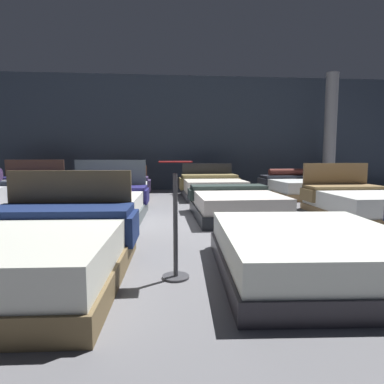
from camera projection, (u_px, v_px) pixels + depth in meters
The scene contains 13 objects.
ground_plane at pixel (169, 223), 5.42m from camera, with size 18.00×18.00×0.02m, color slate.
showroom_back_wall at pixel (165, 133), 10.31m from camera, with size 18.00×0.06×3.50m, color #333D4C.
bed_1 at pixel (38, 251), 2.88m from camera, with size 1.59×2.13×0.91m.
bed_2 at pixel (309, 252), 3.02m from camera, with size 1.73×2.00×0.42m.
bed_5 at pixel (100, 205), 5.66m from camera, with size 1.58×2.16×0.99m.
bed_6 at pixel (236, 204), 5.80m from camera, with size 1.53×1.94×0.51m.
bed_7 at pixel (360, 203), 6.00m from camera, with size 1.52×1.96×0.92m.
bed_8 at pixel (23, 189), 8.15m from camera, with size 1.68×2.03×0.96m.
bed_9 at pixel (118, 189), 8.42m from camera, with size 1.65×2.14×0.79m.
bed_10 at pixel (212, 187), 8.61m from camera, with size 1.62×2.01×0.85m.
bed_11 at pixel (298, 187), 8.77m from camera, with size 1.64×2.04×0.70m.
price_sign at pixel (176, 234), 2.91m from camera, with size 0.28×0.24×1.03m.
support_pillar at pixel (330, 133), 10.01m from camera, with size 0.36×0.36×3.50m, color #99999E.
Camera 1 is at (-0.12, -5.34, 1.08)m, focal length 31.19 mm.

